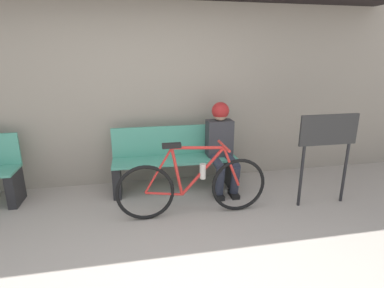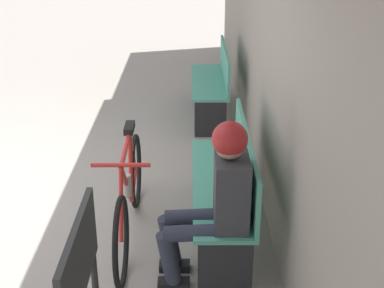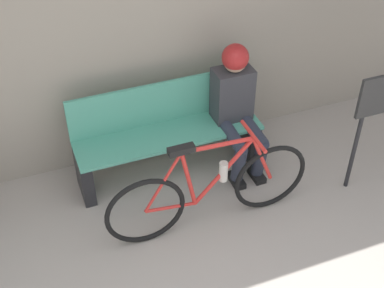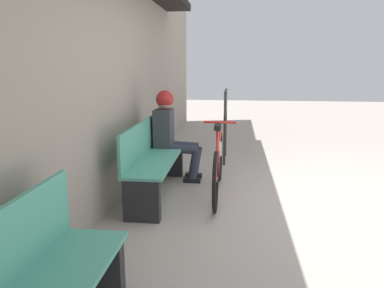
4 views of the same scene
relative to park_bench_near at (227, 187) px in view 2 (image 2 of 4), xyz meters
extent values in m
plane|color=#ADA399|center=(-0.31, -1.90, -0.40)|extent=(24.00, 24.00, 0.00)
cube|color=#9E9384|center=(-0.31, 0.42, 1.20)|extent=(12.00, 0.12, 3.20)
cube|color=#51A88E|center=(0.00, -0.05, 0.03)|extent=(1.63, 0.42, 0.03)
cube|color=#51A88E|center=(0.00, 0.14, 0.25)|extent=(1.63, 0.03, 0.40)
cube|color=#232326|center=(-0.77, -0.05, -0.19)|extent=(0.10, 0.36, 0.42)
cube|color=#232326|center=(0.77, -0.05, -0.19)|extent=(0.10, 0.36, 0.42)
torus|color=black|center=(-0.43, -0.75, -0.08)|extent=(0.64, 0.04, 0.64)
torus|color=black|center=(0.63, -0.75, -0.08)|extent=(0.64, 0.04, 0.64)
cylinder|color=red|center=(0.15, -0.75, 0.40)|extent=(0.58, 0.03, 0.07)
cylinder|color=red|center=(0.21, -0.75, 0.12)|extent=(0.49, 0.03, 0.54)
cylinder|color=red|center=(-0.08, -0.75, 0.14)|extent=(0.14, 0.03, 0.56)
cylinder|color=red|center=(-0.23, -0.75, -0.11)|extent=(0.41, 0.03, 0.08)
cylinder|color=red|center=(-0.28, -0.75, 0.17)|extent=(0.32, 0.02, 0.51)
cylinder|color=red|center=(0.54, -0.75, 0.15)|extent=(0.22, 0.03, 0.47)
cube|color=black|center=(-0.13, -0.75, 0.44)|extent=(0.20, 0.07, 0.05)
cylinder|color=red|center=(0.44, -0.75, 0.40)|extent=(0.03, 0.40, 0.03)
cylinder|color=beige|center=(0.21, -0.75, 0.12)|extent=(0.07, 0.07, 0.17)
cylinder|color=#2D3342|center=(0.51, -0.26, 0.04)|extent=(0.11, 0.41, 0.13)
cylinder|color=#2D3342|center=(0.51, -0.43, -0.16)|extent=(0.11, 0.17, 0.39)
cube|color=black|center=(0.51, -0.40, -0.37)|extent=(0.10, 0.22, 0.06)
cylinder|color=#2D3342|center=(0.71, -0.26, 0.04)|extent=(0.11, 0.41, 0.13)
cylinder|color=#2D3342|center=(0.71, -0.43, -0.16)|extent=(0.11, 0.17, 0.39)
cube|color=black|center=(0.71, -0.40, -0.37)|extent=(0.10, 0.22, 0.06)
cube|color=#38383D|center=(0.61, -0.01, 0.29)|extent=(0.34, 0.22, 0.48)
sphere|color=tan|center=(0.61, -0.03, 0.63)|extent=(0.20, 0.20, 0.20)
sphere|color=#B22323|center=(0.61, -0.03, 0.66)|extent=(0.23, 0.23, 0.23)
cube|color=#51A88E|center=(-2.67, -0.05, 0.03)|extent=(1.48, 0.42, 0.03)
cube|color=#51A88E|center=(-2.67, 0.14, 0.25)|extent=(1.48, 0.03, 0.40)
cube|color=#232326|center=(-3.36, -0.05, -0.19)|extent=(0.10, 0.36, 0.42)
cube|color=#232326|center=(-1.98, -0.05, -0.19)|extent=(0.10, 0.36, 0.42)
cube|color=#2D2D2D|center=(1.69, -0.78, 0.53)|extent=(0.73, 0.03, 0.36)
camera|label=1|loc=(-0.51, -3.76, 1.35)|focal=28.00mm
camera|label=2|loc=(3.66, -0.28, 1.97)|focal=50.00mm
camera|label=3|loc=(-1.12, -3.52, 2.87)|focal=50.00mm
camera|label=4|loc=(-4.10, -0.93, 1.11)|focal=35.00mm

